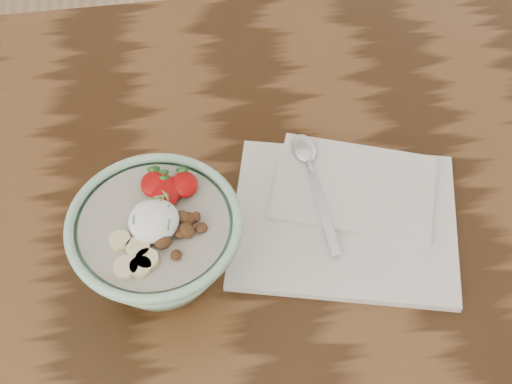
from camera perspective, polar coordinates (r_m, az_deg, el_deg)
table at (r=92.55cm, az=-11.53°, el=-8.30°), size 160.00×90.00×75.00cm
breakfast_bowl at (r=77.16cm, az=-7.83°, el=-4.03°), size 18.41×18.41×12.38cm
napkin at (r=85.98cm, az=7.24°, el=-1.67°), size 30.56×26.88×1.62cm
spoon at (r=88.21cm, az=4.24°, el=2.25°), size 3.33×18.16×0.95cm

